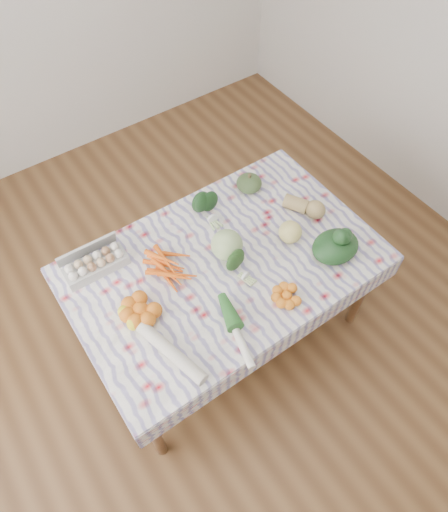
# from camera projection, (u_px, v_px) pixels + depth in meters

# --- Properties ---
(ground) EXTENTS (4.50, 4.50, 0.00)m
(ground) POSITION_uv_depth(u_px,v_px,m) (224.00, 327.00, 3.08)
(ground) COLOR brown
(ground) RESTS_ON ground
(dining_table) EXTENTS (1.60, 1.00, 0.75)m
(dining_table) POSITION_uv_depth(u_px,v_px,m) (224.00, 271.00, 2.53)
(dining_table) COLOR brown
(dining_table) RESTS_ON ground
(tablecloth) EXTENTS (1.66, 1.06, 0.01)m
(tablecloth) POSITION_uv_depth(u_px,v_px,m) (224.00, 263.00, 2.47)
(tablecloth) COLOR white
(tablecloth) RESTS_ON dining_table
(egg_carton) EXTENTS (0.34, 0.14, 0.09)m
(egg_carton) POSITION_uv_depth(u_px,v_px,m) (96.00, 265.00, 2.40)
(egg_carton) COLOR #B4B3AE
(egg_carton) RESTS_ON tablecloth
(carrot_bunch) EXTENTS (0.31, 0.30, 0.05)m
(carrot_bunch) POSITION_uv_depth(u_px,v_px,m) (174.00, 266.00, 2.42)
(carrot_bunch) COLOR orange
(carrot_bunch) RESTS_ON tablecloth
(kale_bunch) EXTENTS (0.18, 0.16, 0.14)m
(kale_bunch) POSITION_uv_depth(u_px,v_px,m) (208.00, 209.00, 2.59)
(kale_bunch) COLOR #153716
(kale_bunch) RESTS_ON tablecloth
(kabocha_squash) EXTENTS (0.18, 0.18, 0.10)m
(kabocha_squash) POSITION_uv_depth(u_px,v_px,m) (249.00, 183.00, 2.74)
(kabocha_squash) COLOR #3E572D
(kabocha_squash) RESTS_ON tablecloth
(cabbage) EXTENTS (0.22, 0.22, 0.17)m
(cabbage) POSITION_uv_depth(u_px,v_px,m) (227.00, 245.00, 2.42)
(cabbage) COLOR #A2C27B
(cabbage) RESTS_ON tablecloth
(butternut_squash) EXTENTS (0.21, 0.26, 0.11)m
(butternut_squash) POSITION_uv_depth(u_px,v_px,m) (305.00, 205.00, 2.63)
(butternut_squash) COLOR tan
(butternut_squash) RESTS_ON tablecloth
(orange_cluster) EXTENTS (0.32, 0.32, 0.09)m
(orange_cluster) POSITION_uv_depth(u_px,v_px,m) (140.00, 310.00, 2.24)
(orange_cluster) COLOR orange
(orange_cluster) RESTS_ON tablecloth
(broccoli) EXTENTS (0.15, 0.15, 0.10)m
(broccoli) POSITION_uv_depth(u_px,v_px,m) (239.00, 270.00, 2.38)
(broccoli) COLOR #23491B
(broccoli) RESTS_ON tablecloth
(mandarin_cluster) EXTENTS (0.24, 0.24, 0.06)m
(mandarin_cluster) POSITION_uv_depth(u_px,v_px,m) (287.00, 295.00, 2.31)
(mandarin_cluster) COLOR orange
(mandarin_cluster) RESTS_ON tablecloth
(grapefruit) EXTENTS (0.16, 0.16, 0.13)m
(grapefruit) POSITION_uv_depth(u_px,v_px,m) (290.00, 232.00, 2.50)
(grapefruit) COLOR #E4D672
(grapefruit) RESTS_ON tablecloth
(spinach_bag) EXTENTS (0.28, 0.23, 0.12)m
(spinach_bag) POSITION_uv_depth(u_px,v_px,m) (335.00, 246.00, 2.45)
(spinach_bag) COLOR #163517
(spinach_bag) RESTS_ON tablecloth
(daikon) EXTENTS (0.17, 0.45, 0.06)m
(daikon) POSITION_uv_depth(u_px,v_px,m) (170.00, 351.00, 2.13)
(daikon) COLOR beige
(daikon) RESTS_ON tablecloth
(leek) EXTENTS (0.14, 0.39, 0.04)m
(leek) POSITION_uv_depth(u_px,v_px,m) (237.00, 332.00, 2.20)
(leek) COLOR white
(leek) RESTS_ON tablecloth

